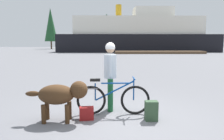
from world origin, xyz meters
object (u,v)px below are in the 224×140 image
object	(u,v)px
dog	(61,95)
person_cyclist	(110,70)
ferry_boat	(137,35)
sailboat_moored	(162,48)
handbag_pannier	(87,113)
bicycle	(113,99)
backpack	(151,111)

from	to	relation	value
dog	person_cyclist	bearing A→B (deg)	36.51
ferry_boat	sailboat_moored	bearing A→B (deg)	39.03
dog	handbag_pannier	size ratio (longest dim) A/B	4.28
bicycle	person_cyclist	distance (m)	0.77
backpack	handbag_pannier	bearing A→B (deg)	176.97
sailboat_moored	backpack	bearing A→B (deg)	-103.92
person_cyclist	dog	size ratio (longest dim) A/B	1.28
person_cyclist	sailboat_moored	world-z (taller)	sailboat_moored
bicycle	backpack	bearing A→B (deg)	-27.00
backpack	person_cyclist	bearing A→B (deg)	138.82
backpack	sailboat_moored	size ratio (longest dim) A/B	0.06
person_cyclist	backpack	size ratio (longest dim) A/B	3.92
bicycle	dog	xyz separation A→B (m)	(-1.15, -0.45, 0.22)
person_cyclist	dog	world-z (taller)	person_cyclist
bicycle	ferry_boat	distance (m)	38.10
handbag_pannier	ferry_boat	bearing A→B (deg)	80.81
handbag_pannier	bicycle	bearing A→B (deg)	31.03
sailboat_moored	person_cyclist	bearing A→B (deg)	-105.34
handbag_pannier	sailboat_moored	distance (m)	44.46
person_cyclist	bicycle	bearing A→B (deg)	-81.57
dog	handbag_pannier	world-z (taller)	dog
ferry_boat	sailboat_moored	size ratio (longest dim) A/B	3.64
bicycle	handbag_pannier	distance (m)	0.74
backpack	ferry_boat	bearing A→B (deg)	82.99
bicycle	ferry_boat	xyz separation A→B (m)	(5.54, 37.60, 2.69)
sailboat_moored	ferry_boat	bearing A→B (deg)	-140.97
person_cyclist	handbag_pannier	size ratio (longest dim) A/B	5.48
backpack	bicycle	bearing A→B (deg)	153.00
person_cyclist	handbag_pannier	bearing A→B (deg)	-127.12
handbag_pannier	sailboat_moored	bearing A→B (deg)	74.23
backpack	sailboat_moored	xyz separation A→B (m)	(10.62, 42.86, 0.27)
backpack	handbag_pannier	world-z (taller)	backpack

